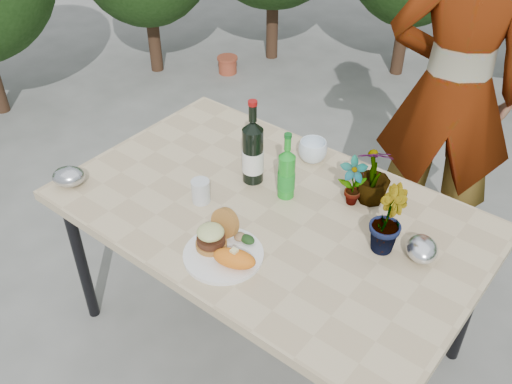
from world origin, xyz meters
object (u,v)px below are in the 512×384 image
Objects in this scene: dinner_plate at (223,255)px; wine_bottle at (253,152)px; person at (452,92)px; patio_table at (269,220)px.

wine_bottle reaches higher than dinner_plate.
person is (0.42, 0.95, 0.01)m from wine_bottle.
patio_table is 0.31m from dinner_plate.
patio_table is 5.71× the size of dinner_plate.
patio_table is 0.27m from wine_bottle.
wine_bottle is (-0.20, 0.41, 0.13)m from dinner_plate.
patio_table is at bearing 53.29° from person.
person is (0.25, 1.06, 0.20)m from patio_table.
wine_bottle reaches higher than patio_table.
dinner_plate reaches higher than patio_table.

